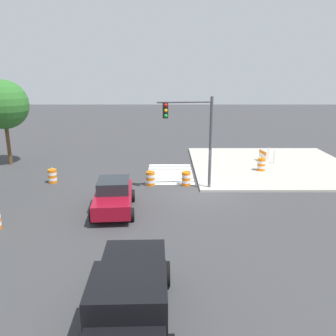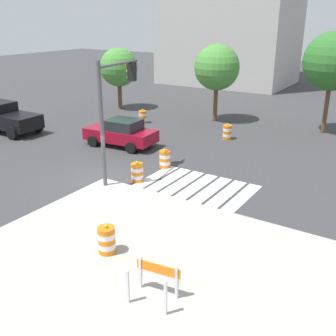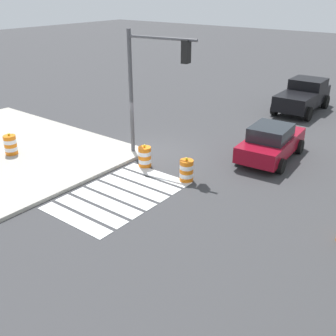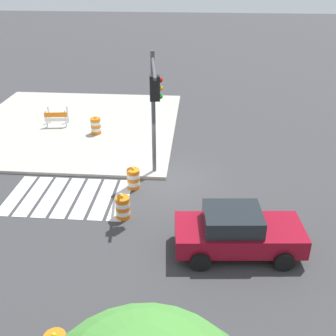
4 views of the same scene
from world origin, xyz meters
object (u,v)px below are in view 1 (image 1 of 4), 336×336
at_px(construction_barricade, 265,155).
at_px(traffic_barrel_median_near, 150,178).
at_px(traffic_light_pole, 192,127).
at_px(sports_car, 114,196).
at_px(street_tree_streetside_far, 3,105).
at_px(traffic_barrel_near_corner, 52,176).
at_px(traffic_barrel_median_far, 186,179).
at_px(traffic_barrel_on_sidewalk, 261,164).
at_px(pickup_truck, 130,299).

bearing_deg(construction_barricade, traffic_barrel_median_near, 121.96).
height_order(construction_barricade, traffic_light_pole, traffic_light_pole).
bearing_deg(traffic_light_pole, sports_car, 127.31).
distance_m(traffic_light_pole, street_tree_streetside_far, 15.20).
xyz_separation_m(traffic_barrel_near_corner, traffic_light_pole, (-1.50, -8.97, 3.46)).
relative_size(traffic_barrel_median_far, traffic_barrel_on_sidewalk, 1.00).
xyz_separation_m(traffic_barrel_on_sidewalk, traffic_light_pole, (-3.92, 5.31, 3.31)).
height_order(traffic_barrel_near_corner, traffic_barrel_median_far, same).
bearing_deg(pickup_truck, sports_car, 11.56).
bearing_deg(traffic_barrel_on_sidewalk, street_tree_streetside_far, 83.01).
relative_size(pickup_truck, traffic_barrel_near_corner, 5.10).
bearing_deg(traffic_light_pole, construction_barricade, -43.92).
relative_size(pickup_truck, traffic_barrel_on_sidewalk, 5.10).
xyz_separation_m(traffic_barrel_on_sidewalk, street_tree_streetside_far, (2.35, 19.14, 4.04)).
xyz_separation_m(sports_car, construction_barricade, (9.69, -10.46, -0.09)).
xyz_separation_m(traffic_barrel_on_sidewalk, construction_barricade, (2.54, -0.92, 0.12)).
bearing_deg(sports_car, traffic_barrel_on_sidewalk, -53.16).
height_order(traffic_barrel_on_sidewalk, street_tree_streetside_far, street_tree_streetside_far).
xyz_separation_m(traffic_barrel_near_corner, traffic_barrel_median_far, (-0.56, -8.71, 0.00)).
xyz_separation_m(construction_barricade, street_tree_streetside_far, (-0.19, 20.05, 3.93)).
bearing_deg(traffic_barrel_median_far, traffic_light_pole, -164.27).
distance_m(traffic_barrel_median_near, traffic_light_pole, 4.41).
relative_size(traffic_barrel_near_corner, traffic_barrel_median_far, 1.00).
height_order(sports_car, street_tree_streetside_far, street_tree_streetside_far).
bearing_deg(sports_car, street_tree_streetside_far, 45.27).
relative_size(traffic_barrel_near_corner, street_tree_streetside_far, 0.16).
distance_m(sports_car, traffic_barrel_median_far, 5.77).
xyz_separation_m(sports_car, traffic_barrel_median_far, (4.17, -3.98, -0.36)).
bearing_deg(traffic_barrel_median_far, traffic_barrel_near_corner, 86.31).
distance_m(traffic_barrel_median_near, street_tree_streetside_far, 13.15).
xyz_separation_m(traffic_barrel_median_far, construction_barricade, (5.52, -6.49, 0.27)).
relative_size(construction_barricade, street_tree_streetside_far, 0.20).
relative_size(pickup_truck, traffic_barrel_median_near, 5.10).
bearing_deg(pickup_truck, traffic_barrel_median_near, 0.35).
bearing_deg(traffic_barrel_on_sidewalk, pickup_truck, 153.85).
distance_m(traffic_barrel_near_corner, traffic_barrel_median_near, 6.45).
relative_size(sports_car, traffic_barrel_median_near, 4.35).
height_order(traffic_barrel_near_corner, traffic_barrel_on_sidewalk, traffic_barrel_on_sidewalk).
bearing_deg(traffic_barrel_near_corner, traffic_barrel_median_far, -93.69).
height_order(traffic_barrel_median_far, street_tree_streetside_far, street_tree_streetside_far).
bearing_deg(traffic_barrel_on_sidewalk, traffic_light_pole, 126.46).
bearing_deg(sports_car, pickup_truck, -168.44).
distance_m(traffic_barrel_near_corner, traffic_barrel_on_sidewalk, 14.48).
bearing_deg(traffic_barrel_median_near, street_tree_streetside_far, 64.95).
bearing_deg(traffic_barrel_near_corner, traffic_barrel_median_near, -94.50).
xyz_separation_m(traffic_barrel_median_far, street_tree_streetside_far, (5.33, 13.57, 4.19)).
relative_size(traffic_barrel_median_near, traffic_barrel_median_far, 1.00).
bearing_deg(pickup_truck, traffic_light_pole, -11.70).
height_order(traffic_barrel_on_sidewalk, traffic_light_pole, traffic_light_pole).
relative_size(sports_car, construction_barricade, 3.33).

